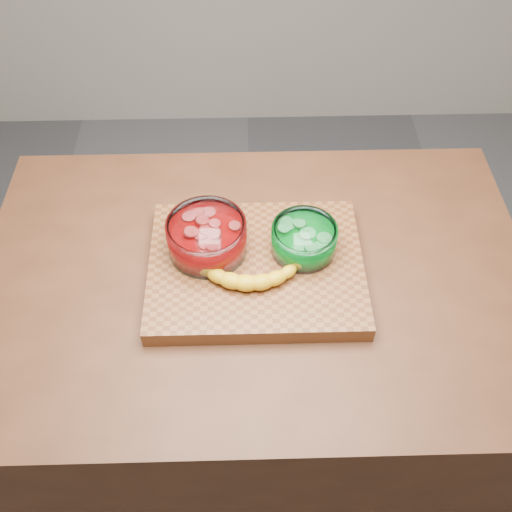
{
  "coord_description": "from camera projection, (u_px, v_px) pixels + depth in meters",
  "views": [
    {
      "loc": [
        -0.02,
        -0.75,
        1.87
      ],
      "look_at": [
        0.0,
        0.0,
        0.96
      ],
      "focal_mm": 40.0,
      "sensor_mm": 36.0,
      "label": 1
    }
  ],
  "objects": [
    {
      "name": "cutting_board",
      "position": [
        256.0,
        268.0,
        1.21
      ],
      "size": [
        0.45,
        0.35,
        0.04
      ],
      "primitive_type": "cube",
      "color": "brown",
      "rests_on": "counter"
    },
    {
      "name": "ground",
      "position": [
        256.0,
        437.0,
        1.92
      ],
      "size": [
        3.5,
        3.5,
        0.0
      ],
      "primitive_type": "plane",
      "color": "#4E4E52",
      "rests_on": "ground"
    },
    {
      "name": "counter",
      "position": [
        256.0,
        373.0,
        1.57
      ],
      "size": [
        1.2,
        0.8,
        0.9
      ],
      "primitive_type": "cube",
      "color": "#4A2816",
      "rests_on": "ground"
    },
    {
      "name": "banana",
      "position": [
        248.0,
        270.0,
        1.16
      ],
      "size": [
        0.26,
        0.12,
        0.04
      ],
      "primitive_type": null,
      "color": "gold",
      "rests_on": "cutting_board"
    },
    {
      "name": "bowl_green",
      "position": [
        304.0,
        239.0,
        1.19
      ],
      "size": [
        0.14,
        0.14,
        0.06
      ],
      "color": "white",
      "rests_on": "cutting_board"
    },
    {
      "name": "bowl_red",
      "position": [
        207.0,
        237.0,
        1.19
      ],
      "size": [
        0.17,
        0.17,
        0.08
      ],
      "color": "white",
      "rests_on": "cutting_board"
    }
  ]
}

